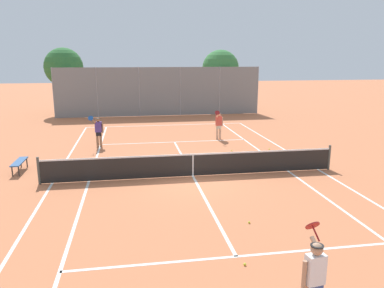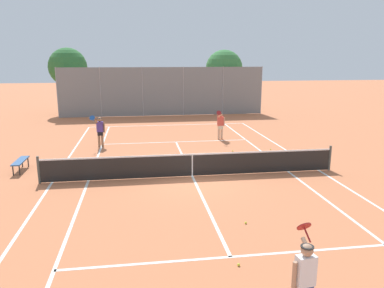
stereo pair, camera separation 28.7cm
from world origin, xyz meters
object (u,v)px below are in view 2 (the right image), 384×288
Objects in this scene: player_near_side at (304,279)px; courtside_bench at (20,162)px; tree_behind_left at (68,68)px; tennis_net at (192,164)px; loose_tennis_ball_1 at (233,151)px; loose_tennis_ball_2 at (239,265)px; tree_behind_right at (223,69)px; loose_tennis_ball_3 at (246,223)px; player_far_left at (100,130)px; loose_tennis_ball_0 at (270,149)px; player_far_right at (220,124)px.

player_near_side is 13.26m from courtside_bench.
tree_behind_left reaches higher than player_near_side.
loose_tennis_ball_1 is (2.67, 3.77, -0.48)m from tennis_net.
tree_behind_right is (5.34, 25.31, 3.65)m from loose_tennis_ball_2.
player_near_side is 26.88× the size of loose_tennis_ball_2.
loose_tennis_ball_1 and loose_tennis_ball_3 have the same top height.
loose_tennis_ball_1 is 10.00m from courtside_bench.
player_far_left is (-4.85, 14.73, 0.00)m from player_near_side.
tennis_net is at bearing 100.85° from loose_tennis_ball_3.
tennis_net is 181.82× the size of loose_tennis_ball_2.
tennis_net is 2.17× the size of tree_behind_left.
player_near_side is at bearing -98.85° from loose_tennis_ball_1.
loose_tennis_ball_0 is 1.00× the size of loose_tennis_ball_2.
player_far_right is at bearing 68.42° from tennis_net.
player_near_side is 26.88× the size of loose_tennis_ball_3.
loose_tennis_ball_3 is 0.01× the size of tree_behind_left.
loose_tennis_ball_3 is at bearing -64.34° from player_far_left.
player_near_side reaches higher than loose_tennis_ball_2.
courtside_bench is (-2.98, -4.04, -0.52)m from player_far_left.
player_far_right is at bearing 82.81° from player_near_side.
player_far_left is 9.14m from loose_tennis_ball_0.
tree_behind_right reaches higher than loose_tennis_ball_0.
loose_tennis_ball_3 is (0.19, 4.22, -0.89)m from player_near_side.
player_far_right is 26.88× the size of loose_tennis_ball_1.
player_far_left is 26.88× the size of loose_tennis_ball_1.
tree_behind_right is at bearing 76.77° from player_far_right.
player_near_side reaches higher than loose_tennis_ball_1.
tree_behind_right is (0.72, 14.69, 3.65)m from loose_tennis_ball_0.
tree_behind_right is at bearing 52.81° from player_far_left.
player_far_right is 12.38m from tree_behind_right.
player_far_left is 1.00× the size of player_far_right.
loose_tennis_ball_1 is 10.90m from loose_tennis_ball_2.
loose_tennis_ball_2 is 0.04× the size of courtside_bench.
player_near_side is 12.83m from loose_tennis_ball_1.
tree_behind_left is 13.26m from tree_behind_right.
player_far_left is 11.69m from loose_tennis_ball_3.
player_far_right reaches higher than loose_tennis_ball_2.
player_far_left is at bearing -127.19° from tree_behind_right.
tennis_net is 4.76m from loose_tennis_ball_3.
loose_tennis_ball_1 is (1.97, 12.64, -0.89)m from player_near_side.
loose_tennis_ball_0 is (4.71, 3.80, -0.48)m from tennis_net.
player_near_side reaches higher than loose_tennis_ball_0.
player_near_side is 26.88× the size of loose_tennis_ball_1.
player_near_side is at bearing -99.81° from tree_behind_right.
player_far_right reaches higher than tennis_net.
loose_tennis_ball_0 is at bearing 38.90° from tennis_net.
player_near_side is 4.32m from loose_tennis_ball_3.
loose_tennis_ball_3 is at bearing -101.09° from tree_behind_right.
tree_behind_left is at bearing 129.73° from loose_tennis_ball_0.
loose_tennis_ball_2 is at bearing -110.36° from loose_tennis_ball_3.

